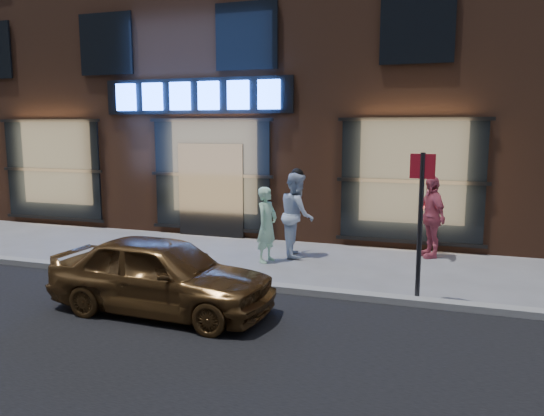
# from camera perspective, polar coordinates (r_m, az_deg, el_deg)

# --- Properties ---
(ground) EXTENTS (90.00, 90.00, 0.00)m
(ground) POSITION_cam_1_polar(r_m,az_deg,el_deg) (10.64, -15.49, -7.01)
(ground) COLOR slate
(ground) RESTS_ON ground
(curb) EXTENTS (60.00, 0.25, 0.12)m
(curb) POSITION_cam_1_polar(r_m,az_deg,el_deg) (10.63, -15.50, -6.70)
(curb) COLOR gray
(curb) RESTS_ON ground
(storefront_building) EXTENTS (30.20, 8.28, 10.30)m
(storefront_building) POSITION_cam_1_polar(r_m,az_deg,el_deg) (17.59, -0.97, 16.32)
(storefront_building) COLOR #54301E
(storefront_building) RESTS_ON ground
(man_bowtie) EXTENTS (0.51, 0.65, 1.59)m
(man_bowtie) POSITION_cam_1_polar(r_m,az_deg,el_deg) (11.12, -0.55, -1.81)
(man_bowtie) COLOR #B9F3CD
(man_bowtie) RESTS_ON ground
(man_cap) EXTENTS (0.98, 1.10, 1.86)m
(man_cap) POSITION_cam_1_polar(r_m,az_deg,el_deg) (11.62, 2.69, -0.69)
(man_cap) COLOR silver
(man_cap) RESTS_ON ground
(passerby) EXTENTS (0.89, 1.12, 1.78)m
(passerby) POSITION_cam_1_polar(r_m,az_deg,el_deg) (12.03, 16.74, -0.91)
(passerby) COLOR #C25063
(passerby) RESTS_ON ground
(gold_sedan) EXTENTS (3.57, 1.55, 1.20)m
(gold_sedan) POSITION_cam_1_polar(r_m,az_deg,el_deg) (8.33, -11.81, -7.01)
(gold_sedan) COLOR brown
(gold_sedan) RESTS_ON ground
(sign_post) EXTENTS (0.39, 0.09, 2.43)m
(sign_post) POSITION_cam_1_polar(r_m,az_deg,el_deg) (8.71, 15.69, -0.57)
(sign_post) COLOR #262628
(sign_post) RESTS_ON ground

